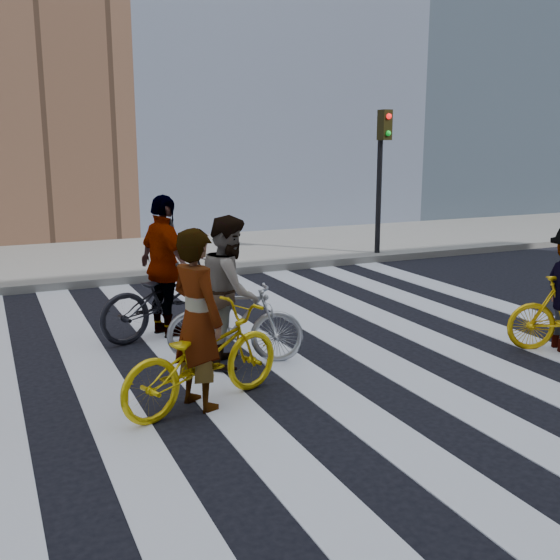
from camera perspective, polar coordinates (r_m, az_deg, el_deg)
ground at (r=8.51m, az=3.15°, el=-6.17°), size 100.00×100.00×0.00m
sidewalk_far at (r=15.35m, az=-9.94°, el=2.14°), size 100.00×5.00×0.15m
zebra_crosswalk at (r=8.51m, az=3.15°, el=-6.13°), size 8.25×10.00×0.01m
traffic_signal at (r=14.92m, az=8.86°, el=10.42°), size 0.22×0.42×3.33m
bike_yellow_left at (r=6.69m, az=-6.71°, el=-6.74°), size 2.05×1.30×1.02m
bike_silver_mid at (r=7.95m, az=-3.96°, el=-3.71°), size 1.71×1.13×1.00m
bike_dark_rear at (r=9.15m, az=-9.59°, el=-1.44°), size 2.21×1.25×1.10m
rider_left at (r=6.56m, az=-7.22°, el=-3.41°), size 0.64×0.78×1.83m
rider_mid at (r=7.84m, az=-4.35°, el=-0.92°), size 0.99×1.08×1.80m
rider_rear at (r=9.05m, az=-9.98°, el=1.16°), size 0.76×1.23×1.95m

